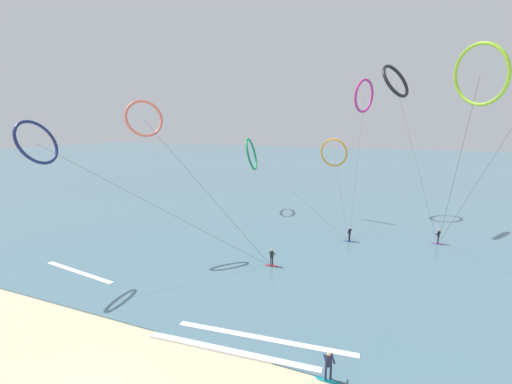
{
  "coord_description": "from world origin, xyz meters",
  "views": [
    {
      "loc": [
        14.06,
        -10.38,
        13.49
      ],
      "look_at": [
        0.0,
        22.0,
        6.92
      ],
      "focal_mm": 25.42,
      "sensor_mm": 36.0,
      "label": 1
    }
  ],
  "objects_px": {
    "surfer_cobalt": "(350,235)",
    "kite_charcoal": "(396,81)",
    "surfer_violet": "(438,238)",
    "kite_emerald": "(252,154)",
    "kite_amber": "(334,153)",
    "kite_coral": "(144,119)",
    "surfer_crimson": "(272,259)",
    "kite_magenta": "(364,96)",
    "kite_navy": "(37,143)",
    "surfer_teal": "(328,368)",
    "kite_lime": "(480,75)"
  },
  "relations": [
    {
      "from": "surfer_crimson",
      "to": "kite_emerald",
      "type": "xyz_separation_m",
      "value": [
        -11.7,
        21.38,
        8.08
      ]
    },
    {
      "from": "surfer_violet",
      "to": "kite_magenta",
      "type": "height_order",
      "value": "kite_magenta"
    },
    {
      "from": "surfer_teal",
      "to": "kite_lime",
      "type": "bearing_deg",
      "value": -152.36
    },
    {
      "from": "surfer_violet",
      "to": "surfer_teal",
      "type": "bearing_deg",
      "value": 172.02
    },
    {
      "from": "kite_amber",
      "to": "surfer_cobalt",
      "type": "bearing_deg",
      "value": 124.19
    },
    {
      "from": "surfer_violet",
      "to": "kite_charcoal",
      "type": "distance_m",
      "value": 20.62
    },
    {
      "from": "surfer_violet",
      "to": "surfer_cobalt",
      "type": "bearing_deg",
      "value": 113.95
    },
    {
      "from": "kite_coral",
      "to": "kite_magenta",
      "type": "xyz_separation_m",
      "value": [
        17.86,
        28.59,
        3.68
      ]
    },
    {
      "from": "surfer_teal",
      "to": "kite_charcoal",
      "type": "height_order",
      "value": "kite_charcoal"
    },
    {
      "from": "kite_lime",
      "to": "kite_magenta",
      "type": "bearing_deg",
      "value": -21.04
    },
    {
      "from": "surfer_teal",
      "to": "kite_magenta",
      "type": "bearing_deg",
      "value": -117.7
    },
    {
      "from": "kite_coral",
      "to": "kite_navy",
      "type": "height_order",
      "value": "kite_coral"
    },
    {
      "from": "surfer_violet",
      "to": "kite_magenta",
      "type": "distance_m",
      "value": 24.39
    },
    {
      "from": "surfer_crimson",
      "to": "kite_charcoal",
      "type": "height_order",
      "value": "kite_charcoal"
    },
    {
      "from": "surfer_teal",
      "to": "kite_coral",
      "type": "relative_size",
      "value": 0.11
    },
    {
      "from": "surfer_violet",
      "to": "kite_magenta",
      "type": "bearing_deg",
      "value": 43.64
    },
    {
      "from": "surfer_cobalt",
      "to": "kite_coral",
      "type": "relative_size",
      "value": 0.11
    },
    {
      "from": "kite_emerald",
      "to": "kite_charcoal",
      "type": "height_order",
      "value": "kite_charcoal"
    },
    {
      "from": "surfer_crimson",
      "to": "kite_coral",
      "type": "relative_size",
      "value": 0.11
    },
    {
      "from": "kite_lime",
      "to": "kite_amber",
      "type": "height_order",
      "value": "kite_lime"
    },
    {
      "from": "surfer_cobalt",
      "to": "surfer_crimson",
      "type": "height_order",
      "value": "same"
    },
    {
      "from": "surfer_crimson",
      "to": "kite_amber",
      "type": "relative_size",
      "value": 0.15
    },
    {
      "from": "kite_emerald",
      "to": "kite_lime",
      "type": "height_order",
      "value": "kite_lime"
    },
    {
      "from": "kite_charcoal",
      "to": "kite_emerald",
      "type": "bearing_deg",
      "value": 116.19
    },
    {
      "from": "surfer_crimson",
      "to": "kite_amber",
      "type": "bearing_deg",
      "value": -168.88
    },
    {
      "from": "surfer_violet",
      "to": "kite_amber",
      "type": "xyz_separation_m",
      "value": [
        -13.78,
        7.54,
        8.72
      ]
    },
    {
      "from": "surfer_crimson",
      "to": "kite_coral",
      "type": "height_order",
      "value": "kite_coral"
    },
    {
      "from": "surfer_violet",
      "to": "kite_magenta",
      "type": "xyz_separation_m",
      "value": [
        -10.8,
        13.82,
        16.95
      ]
    },
    {
      "from": "surfer_teal",
      "to": "surfer_violet",
      "type": "bearing_deg",
      "value": -137.12
    },
    {
      "from": "kite_navy",
      "to": "kite_charcoal",
      "type": "bearing_deg",
      "value": -47.08
    },
    {
      "from": "surfer_teal",
      "to": "kite_emerald",
      "type": "bearing_deg",
      "value": -93.55
    },
    {
      "from": "kite_navy",
      "to": "kite_charcoal",
      "type": "height_order",
      "value": "kite_charcoal"
    },
    {
      "from": "surfer_teal",
      "to": "surfer_crimson",
      "type": "distance_m",
      "value": 16.01
    },
    {
      "from": "kite_charcoal",
      "to": "surfer_teal",
      "type": "bearing_deg",
      "value": -153.97
    },
    {
      "from": "surfer_teal",
      "to": "kite_coral",
      "type": "distance_m",
      "value": 28.66
    },
    {
      "from": "surfer_violet",
      "to": "kite_emerald",
      "type": "relative_size",
      "value": 0.09
    },
    {
      "from": "surfer_violet",
      "to": "surfer_crimson",
      "type": "distance_m",
      "value": 20.38
    },
    {
      "from": "surfer_cobalt",
      "to": "kite_charcoal",
      "type": "relative_size",
      "value": 0.08
    },
    {
      "from": "surfer_violet",
      "to": "kite_lime",
      "type": "height_order",
      "value": "kite_lime"
    },
    {
      "from": "kite_amber",
      "to": "kite_navy",
      "type": "height_order",
      "value": "kite_navy"
    },
    {
      "from": "surfer_cobalt",
      "to": "kite_lime",
      "type": "distance_m",
      "value": 21.97
    },
    {
      "from": "surfer_crimson",
      "to": "kite_lime",
      "type": "bearing_deg",
      "value": 102.68
    },
    {
      "from": "kite_lime",
      "to": "kite_navy",
      "type": "height_order",
      "value": "kite_lime"
    },
    {
      "from": "kite_amber",
      "to": "kite_navy",
      "type": "xyz_separation_m",
      "value": [
        -17.97,
        -31.85,
        2.5
      ]
    },
    {
      "from": "kite_emerald",
      "to": "kite_coral",
      "type": "distance_m",
      "value": 23.1
    },
    {
      "from": "kite_magenta",
      "to": "kite_coral",
      "type": "bearing_deg",
      "value": -8.49
    },
    {
      "from": "kite_emerald",
      "to": "kite_lime",
      "type": "distance_m",
      "value": 35.94
    },
    {
      "from": "surfer_cobalt",
      "to": "kite_lime",
      "type": "xyz_separation_m",
      "value": [
        10.02,
        -11.12,
        16.08
      ]
    },
    {
      "from": "surfer_violet",
      "to": "kite_lime",
      "type": "relative_size",
      "value": 0.09
    },
    {
      "from": "surfer_crimson",
      "to": "kite_amber",
      "type": "distance_m",
      "value": 23.02
    }
  ]
}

